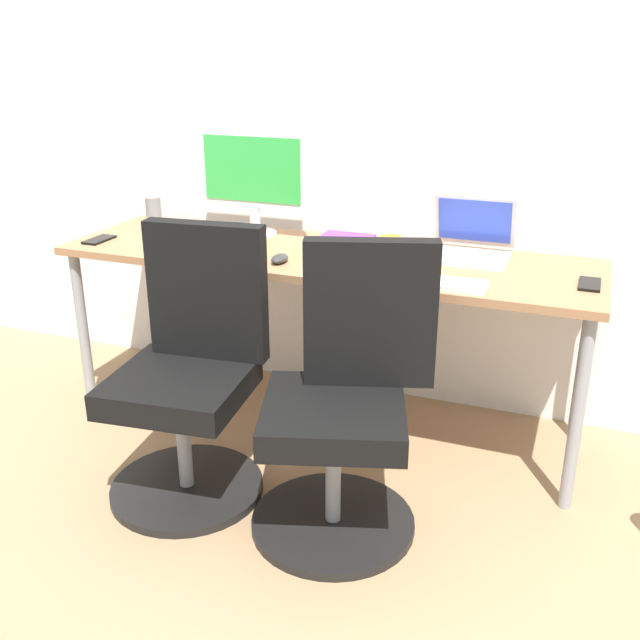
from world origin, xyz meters
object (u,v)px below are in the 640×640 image
Objects in this scene: office_chair_right at (346,406)px; desktop_monitor at (253,176)px; office_chair_left at (191,377)px; coffee_mug at (391,248)px; open_laptop at (470,242)px.

office_chair_right is 1.16m from desktop_monitor.
office_chair_left is 0.95m from desktop_monitor.
open_laptop is at bearing 31.64° from coffee_mug.
open_laptop is 3.37× the size of coffee_mug.
desktop_monitor is at bearing 165.74° from coffee_mug.
desktop_monitor reaches higher than office_chair_left.
open_laptop is (0.23, 0.76, 0.37)m from office_chair_right.
desktop_monitor is at bearing 98.14° from office_chair_left.
desktop_monitor is (-0.67, 0.76, 0.56)m from office_chair_right.
open_laptop reaches higher than office_chair_left.
desktop_monitor reaches higher than open_laptop.
desktop_monitor is 0.69m from coffee_mug.
desktop_monitor is 1.55× the size of open_laptop.
desktop_monitor is 5.22× the size of coffee_mug.
office_chair_left is 1.96× the size of desktop_monitor.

